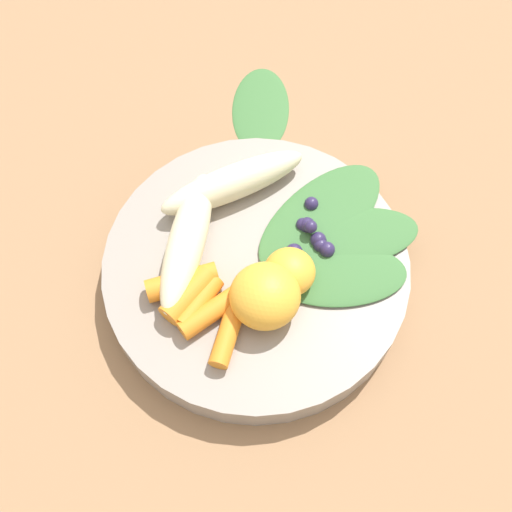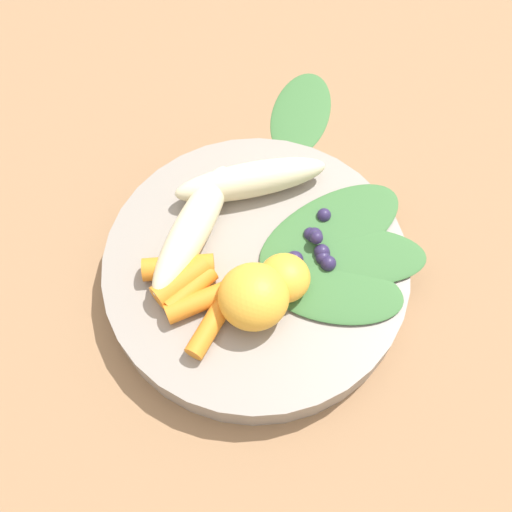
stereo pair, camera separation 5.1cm
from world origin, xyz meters
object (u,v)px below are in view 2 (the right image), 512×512
(banana_peeled_right, at_px, (251,180))
(orange_segment_near, at_px, (284,278))
(kale_leaf_stray, at_px, (301,112))
(bowl, at_px, (256,270))
(banana_peeled_left, at_px, (193,227))

(banana_peeled_right, relative_size, orange_segment_near, 3.19)
(banana_peeled_right, xyz_separation_m, kale_leaf_stray, (0.12, -0.00, -0.04))
(bowl, height_order, banana_peeled_right, banana_peeled_right)
(orange_segment_near, distance_m, kale_leaf_stray, 0.21)
(banana_peeled_right, bearing_deg, orange_segment_near, 92.88)
(kale_leaf_stray, bearing_deg, banana_peeled_left, 163.33)
(banana_peeled_left, distance_m, kale_leaf_stray, 0.19)
(bowl, xyz_separation_m, banana_peeled_left, (0.00, 0.06, 0.03))
(banana_peeled_left, bearing_deg, kale_leaf_stray, 171.50)
(banana_peeled_left, relative_size, orange_segment_near, 3.19)
(banana_peeled_right, bearing_deg, banana_peeled_left, 31.30)
(bowl, relative_size, orange_segment_near, 6.15)
(bowl, xyz_separation_m, banana_peeled_right, (0.06, 0.03, 0.03))
(orange_segment_near, bearing_deg, bowl, 68.87)
(bowl, xyz_separation_m, orange_segment_near, (-0.01, -0.03, 0.03))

